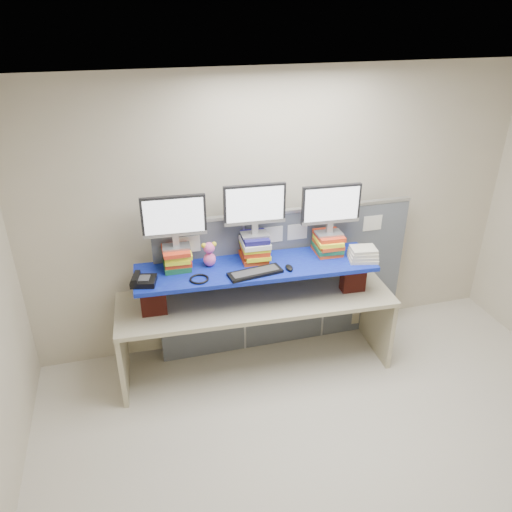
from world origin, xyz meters
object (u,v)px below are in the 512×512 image
object	(u,v)px
desk	(256,312)
blue_board	(256,268)
monitor_left	(174,219)
monitor_center	(255,207)
keyboard	(255,273)
desk_phone	(143,280)
monitor_right	(331,207)

from	to	relation	value
desk	blue_board	distance (m)	0.49
monitor_left	monitor_center	xyz separation A→B (m)	(0.71, -0.04, 0.05)
keyboard	desk_phone	distance (m)	0.97
monitor_center	monitor_right	size ratio (longest dim) A/B	1.00
desk	monitor_left	size ratio (longest dim) A/B	4.71
blue_board	monitor_left	xyz separation A→B (m)	(-0.69, 0.15, 0.50)
monitor_right	desk_phone	size ratio (longest dim) A/B	2.31
monitor_left	keyboard	distance (m)	0.85
monitor_right	keyboard	size ratio (longest dim) A/B	1.11
monitor_right	desk	bearing A→B (deg)	-170.79
blue_board	monitor_left	distance (m)	0.87
monitor_left	monitor_right	world-z (taller)	monitor_left
desk	monitor_left	distance (m)	1.21
monitor_right	keyboard	xyz separation A→B (m)	(-0.78, -0.23, -0.45)
desk	monitor_center	xyz separation A→B (m)	(0.02, 0.12, 1.03)
blue_board	desk	bearing A→B (deg)	0.00
desk	monitor_right	xyz separation A→B (m)	(0.74, 0.08, 0.97)
blue_board	monitor_right	world-z (taller)	monitor_right
desk	blue_board	size ratio (longest dim) A/B	1.20
monitor_left	blue_board	bearing A→B (deg)	-9.63
monitor_left	monitor_center	bearing A→B (deg)	0.00
desk	monitor_right	world-z (taller)	monitor_right
monitor_center	monitor_right	xyz separation A→B (m)	(0.72, -0.04, -0.06)
desk	keyboard	size ratio (longest dim) A/B	5.23
blue_board	keyboard	distance (m)	0.16
desk	keyboard	distance (m)	0.54
monitor_center	keyboard	bearing A→B (deg)	-101.33
monitor_left	monitor_right	bearing A→B (deg)	0.00
desk	monitor_right	distance (m)	1.22
monitor_center	monitor_left	bearing A→B (deg)	-180.00
blue_board	monitor_right	bearing A→B (deg)	9.21
blue_board	desk_phone	bearing A→B (deg)	-173.73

